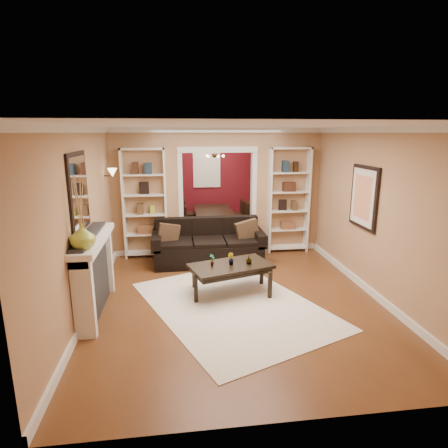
{
  "coord_description": "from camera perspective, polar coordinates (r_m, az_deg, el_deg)",
  "views": [
    {
      "loc": [
        -0.9,
        -6.82,
        2.6
      ],
      "look_at": [
        -0.12,
        -0.8,
        1.11
      ],
      "focal_mm": 30.0,
      "sensor_mm": 36.0,
      "label": 1
    }
  ],
  "objects": [
    {
      "name": "floor",
      "position": [
        7.36,
        0.1,
        -6.94
      ],
      "size": [
        8.0,
        8.0,
        0.0
      ],
      "primitive_type": "plane",
      "color": "brown",
      "rests_on": "ground"
    },
    {
      "name": "ceiling",
      "position": [
        6.88,
        0.11,
        14.59
      ],
      "size": [
        8.0,
        8.0,
        0.0
      ],
      "primitive_type": "plane",
      "rotation": [
        3.14,
        0.0,
        0.0
      ],
      "color": "white",
      "rests_on": "ground"
    },
    {
      "name": "wall_back",
      "position": [
        10.93,
        -2.67,
        7.18
      ],
      "size": [
        8.0,
        0.0,
        8.0
      ],
      "primitive_type": "plane",
      "rotation": [
        1.57,
        0.0,
        0.0
      ],
      "color": "tan",
      "rests_on": "ground"
    },
    {
      "name": "wall_front",
      "position": [
        3.22,
        9.64,
        -9.37
      ],
      "size": [
        8.0,
        0.0,
        8.0
      ],
      "primitive_type": "plane",
      "rotation": [
        -1.57,
        0.0,
        0.0
      ],
      "color": "tan",
      "rests_on": "ground"
    },
    {
      "name": "wall_left",
      "position": [
        7.06,
        -18.33,
        2.86
      ],
      "size": [
        0.0,
        8.0,
        8.0
      ],
      "primitive_type": "plane",
      "rotation": [
        1.57,
        0.0,
        1.57
      ],
      "color": "tan",
      "rests_on": "ground"
    },
    {
      "name": "wall_right",
      "position": [
        7.62,
        17.17,
        3.7
      ],
      "size": [
        0.0,
        8.0,
        8.0
      ],
      "primitive_type": "plane",
      "rotation": [
        1.57,
        0.0,
        -1.57
      ],
      "color": "tan",
      "rests_on": "ground"
    },
    {
      "name": "partition_wall",
      "position": [
        8.17,
        -1.0,
        4.95
      ],
      "size": [
        4.5,
        0.15,
        2.7
      ],
      "primitive_type": "cube",
      "color": "tan",
      "rests_on": "floor"
    },
    {
      "name": "red_back_panel",
      "position": [
        10.9,
        -2.65,
        7.01
      ],
      "size": [
        4.44,
        0.04,
        2.64
      ],
      "primitive_type": "cube",
      "color": "maroon",
      "rests_on": "floor"
    },
    {
      "name": "dining_window",
      "position": [
        10.84,
        -2.65,
        8.19
      ],
      "size": [
        0.78,
        0.03,
        0.98
      ],
      "primitive_type": "cube",
      "color": "#8CA5CC",
      "rests_on": "wall_back"
    },
    {
      "name": "area_rug",
      "position": [
        5.93,
        1.3,
        -12.2
      ],
      "size": [
        3.26,
        3.74,
        0.01
      ],
      "primitive_type": "cube",
      "rotation": [
        0.0,
        0.0,
        0.39
      ],
      "color": "white",
      "rests_on": "floor"
    },
    {
      "name": "sofa",
      "position": [
        7.61,
        -2.39,
        -2.74
      ],
      "size": [
        2.25,
        0.97,
        0.88
      ],
      "primitive_type": "cube",
      "color": "black",
      "rests_on": "floor"
    },
    {
      "name": "pillow_left",
      "position": [
        7.51,
        -8.46,
        -1.55
      ],
      "size": [
        0.43,
        0.21,
        0.41
      ],
      "primitive_type": "cube",
      "rotation": [
        0.0,
        0.0,
        0.23
      ],
      "color": "brown",
      "rests_on": "sofa"
    },
    {
      "name": "pillow_right",
      "position": [
        7.64,
        3.57,
        -1.02
      ],
      "size": [
        0.47,
        0.2,
        0.45
      ],
      "primitive_type": "cube",
      "rotation": [
        0.0,
        0.0,
        0.17
      ],
      "color": "brown",
      "rests_on": "sofa"
    },
    {
      "name": "coffee_table",
      "position": [
        6.26,
        1.02,
        -8.34
      ],
      "size": [
        1.46,
        1.07,
        0.5
      ],
      "primitive_type": "cube",
      "rotation": [
        0.0,
        0.0,
        0.3
      ],
      "color": "black",
      "rests_on": "floor"
    },
    {
      "name": "plant_left",
      "position": [
        6.1,
        -1.81,
        -5.46
      ],
      "size": [
        0.12,
        0.13,
        0.2
      ],
      "primitive_type": "imported",
      "rotation": [
        0.0,
        0.0,
        1.0
      ],
      "color": "#336626",
      "rests_on": "coffee_table"
    },
    {
      "name": "plant_center",
      "position": [
        6.13,
        1.03,
        -5.34
      ],
      "size": [
        0.13,
        0.14,
        0.2
      ],
      "primitive_type": "imported",
      "rotation": [
        0.0,
        0.0,
        2.16
      ],
      "color": "#336626",
      "rests_on": "coffee_table"
    },
    {
      "name": "plant_right",
      "position": [
        6.19,
        3.84,
        -5.31
      ],
      "size": [
        0.14,
        0.14,
        0.18
      ],
      "primitive_type": "imported",
      "rotation": [
        0.0,
        0.0,
        4.08
      ],
      "color": "#336626",
      "rests_on": "coffee_table"
    },
    {
      "name": "bookshelf_left",
      "position": [
        8.01,
        -11.96,
        3.03
      ],
      "size": [
        0.9,
        0.3,
        2.3
      ],
      "primitive_type": "cube",
      "color": "white",
      "rests_on": "floor"
    },
    {
      "name": "bookshelf_right",
      "position": [
        8.35,
        9.78,
        3.56
      ],
      "size": [
        0.9,
        0.3,
        2.3
      ],
      "primitive_type": "cube",
      "color": "white",
      "rests_on": "floor"
    },
    {
      "name": "fireplace",
      "position": [
        5.81,
        -18.87,
        -7.36
      ],
      "size": [
        0.32,
        1.7,
        1.16
      ],
      "primitive_type": "cube",
      "color": "white",
      "rests_on": "floor"
    },
    {
      "name": "vase",
      "position": [
        5.05,
        -20.78,
        -1.8
      ],
      "size": [
        0.33,
        0.33,
        0.33
      ],
      "primitive_type": "imported",
      "rotation": [
        0.0,
        0.0,
        -0.03
      ],
      "color": "#9BB038",
      "rests_on": "fireplace"
    },
    {
      "name": "mirror",
      "position": [
        5.54,
        -21.27,
        4.51
      ],
      "size": [
        0.03,
        0.95,
        1.1
      ],
      "primitive_type": "cube",
      "color": "silver",
      "rests_on": "wall_left"
    },
    {
      "name": "wall_sconce",
      "position": [
        7.51,
        -17.09,
        7.28
      ],
      "size": [
        0.18,
        0.18,
        0.22
      ],
      "primitive_type": "cube",
      "color": "#FFE0A5",
      "rests_on": "wall_left"
    },
    {
      "name": "framed_art",
      "position": [
        6.68,
        20.49,
        3.84
      ],
      "size": [
        0.04,
        0.85,
        1.05
      ],
      "primitive_type": "cube",
      "color": "black",
      "rests_on": "wall_right"
    },
    {
      "name": "dining_table",
      "position": [
        9.86,
        -1.38,
        0.35
      ],
      "size": [
        1.78,
        0.99,
        0.62
      ],
      "primitive_type": "imported",
      "rotation": [
        0.0,
        0.0,
        1.57
      ],
      "color": "black",
      "rests_on": "floor"
    },
    {
      "name": "dining_chair_nw",
      "position": [
        9.51,
        -4.49,
        0.45
      ],
      "size": [
        0.52,
        0.52,
        0.83
      ],
      "primitive_type": "cube",
      "rotation": [
        0.0,
        0.0,
        1.9
      ],
      "color": "black",
      "rests_on": "floor"
    },
    {
      "name": "dining_chair_ne",
      "position": [
        9.61,
        2.06,
        0.86
      ],
      "size": [
        0.5,
        0.5,
        0.91
      ],
      "primitive_type": "cube",
      "rotation": [
        0.0,
        0.0,
        -1.71
      ],
      "color": "black",
      "rests_on": "floor"
    },
    {
      "name": "dining_chair_sw",
      "position": [
        10.08,
        -4.68,
        1.51
      ],
      "size": [
        0.53,
        0.53,
        0.94
      ],
      "primitive_type": "cube",
      "rotation": [
        0.0,
        0.0,
        1.4
      ],
      "color": "black",
      "rests_on": "floor"
    },
    {
      "name": "dining_chair_se",
      "position": [
        10.2,
        1.51,
        1.42
      ],
      "size": [
        0.43,
        0.43,
        0.84
      ],
      "primitive_type": "cube",
      "rotation": [
        0.0,
        0.0,
        -1.52
      ],
      "color": "black",
      "rests_on": "floor"
    },
    {
      "name": "chandelier",
      "position": [
        9.58,
        -2.05,
        10.29
      ],
      "size": [
        0.5,
        0.5,
        0.3
      ],
      "primitive_type": "cube",
      "color": "#382719",
      "rests_on": "ceiling"
    }
  ]
}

